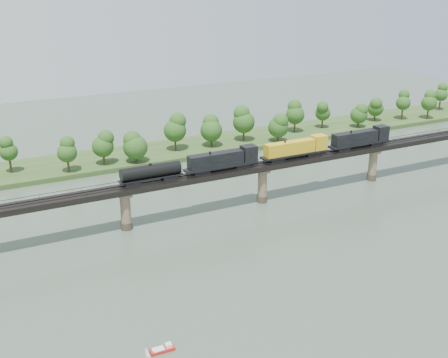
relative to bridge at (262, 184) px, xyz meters
name	(u,v)px	position (x,y,z in m)	size (l,w,h in m)	color
ground	(325,245)	(0.00, -30.00, -5.46)	(400.00, 400.00, 0.00)	#39493B
far_bank	(186,149)	(0.00, 55.00, -4.66)	(300.00, 24.00, 1.60)	#2B461C
bridge	(262,184)	(0.00, 0.00, 0.00)	(236.00, 30.00, 11.50)	#473A2D
bridge_superstructure	(263,163)	(0.00, 0.00, 6.33)	(220.00, 4.90, 0.75)	black
far_treeline	(169,133)	(-8.21, 50.52, 3.37)	(289.06, 17.54, 13.60)	#382619
freight_train	(272,153)	(2.83, 0.00, 8.85)	(85.46, 3.33, 5.88)	black
motorboat	(163,349)	(-49.54, -50.39, -5.05)	(4.34, 1.67, 1.20)	red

